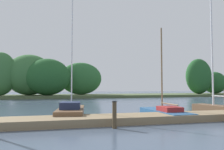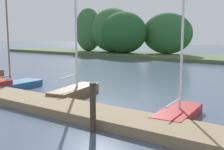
{
  "view_description": "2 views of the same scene",
  "coord_description": "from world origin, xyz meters",
  "px_view_note": "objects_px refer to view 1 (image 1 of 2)",
  "views": [
    {
      "loc": [
        -8.3,
        2.61,
        1.74
      ],
      "look_at": [
        -4.99,
        15.65,
        2.45
      ],
      "focal_mm": 35.11,
      "sensor_mm": 36.0,
      "label": 1
    },
    {
      "loc": [
        11.73,
        4.7,
        3.24
      ],
      "look_at": [
        4.93,
        14.35,
        1.47
      ],
      "focal_mm": 45.57,
      "sensor_mm": 36.0,
      "label": 2
    }
  ],
  "objects_px": {
    "sailboat_2": "(164,112)",
    "sailboat_3": "(215,106)",
    "sailboat_1": "(71,111)",
    "mooring_piling_1": "(114,114)"
  },
  "relations": [
    {
      "from": "sailboat_2",
      "to": "sailboat_3",
      "type": "bearing_deg",
      "value": -77.72
    },
    {
      "from": "sailboat_2",
      "to": "sailboat_3",
      "type": "height_order",
      "value": "sailboat_3"
    },
    {
      "from": "sailboat_1",
      "to": "mooring_piling_1",
      "type": "xyz_separation_m",
      "value": [
        1.56,
        -3.52,
        0.21
      ]
    },
    {
      "from": "sailboat_1",
      "to": "mooring_piling_1",
      "type": "distance_m",
      "value": 3.86
    },
    {
      "from": "mooring_piling_1",
      "to": "sailboat_3",
      "type": "bearing_deg",
      "value": 25.22
    },
    {
      "from": "mooring_piling_1",
      "to": "sailboat_1",
      "type": "bearing_deg",
      "value": 113.88
    },
    {
      "from": "sailboat_3",
      "to": "sailboat_2",
      "type": "bearing_deg",
      "value": 93.03
    },
    {
      "from": "sailboat_2",
      "to": "mooring_piling_1",
      "type": "xyz_separation_m",
      "value": [
        -3.69,
        -2.72,
        0.31
      ]
    },
    {
      "from": "sailboat_3",
      "to": "mooring_piling_1",
      "type": "xyz_separation_m",
      "value": [
        -7.97,
        -3.75,
        0.12
      ]
    },
    {
      "from": "sailboat_1",
      "to": "sailboat_3",
      "type": "distance_m",
      "value": 9.53
    }
  ]
}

